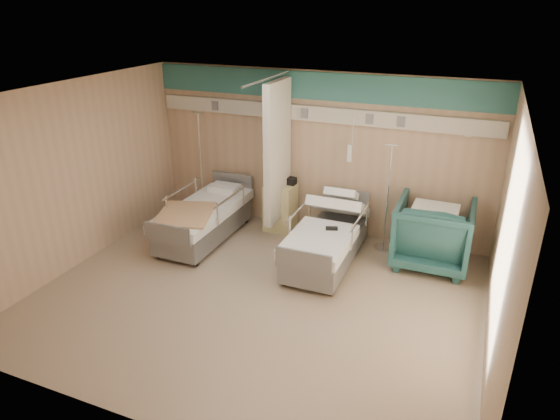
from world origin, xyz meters
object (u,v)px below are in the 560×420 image
object	(u,v)px
bedside_cabinet	(280,207)
iv_stand_right	(385,228)
bed_left	(204,223)
visitor_armchair	(433,233)
bed_right	(326,245)
iv_stand_left	(203,197)

from	to	relation	value
bedside_cabinet	iv_stand_right	xyz separation A→B (m)	(1.89, -0.06, -0.06)
bed_left	visitor_armchair	world-z (taller)	visitor_armchair
bedside_cabinet	visitor_armchair	distance (m)	2.69
bed_right	visitor_armchair	world-z (taller)	visitor_armchair
bed_left	visitor_armchair	size ratio (longest dim) A/B	1.86
bed_right	bedside_cabinet	bearing A→B (deg)	141.95
bedside_cabinet	bed_left	bearing A→B (deg)	-139.40
bed_left	iv_stand_left	size ratio (longest dim) A/B	1.07
bedside_cabinet	iv_stand_left	size ratio (longest dim) A/B	0.42
iv_stand_right	iv_stand_left	bearing A→B (deg)	-179.57
bed_left	bedside_cabinet	world-z (taller)	bedside_cabinet
bed_left	bed_right	bearing A→B (deg)	0.00
bed_left	iv_stand_left	bearing A→B (deg)	121.28
iv_stand_right	iv_stand_left	distance (m)	3.43
bed_left	iv_stand_right	size ratio (longest dim) A/B	1.20
bed_left	bedside_cabinet	distance (m)	1.39
bed_right	visitor_armchair	xyz separation A→B (m)	(1.52, 0.60, 0.21)
bed_right	visitor_armchair	distance (m)	1.65
bed_left	visitor_armchair	xyz separation A→B (m)	(3.72, 0.60, 0.21)
bed_right	bed_left	size ratio (longest dim) A/B	1.00
visitor_armchair	bedside_cabinet	bearing A→B (deg)	-6.64
bed_left	bedside_cabinet	bearing A→B (deg)	40.60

